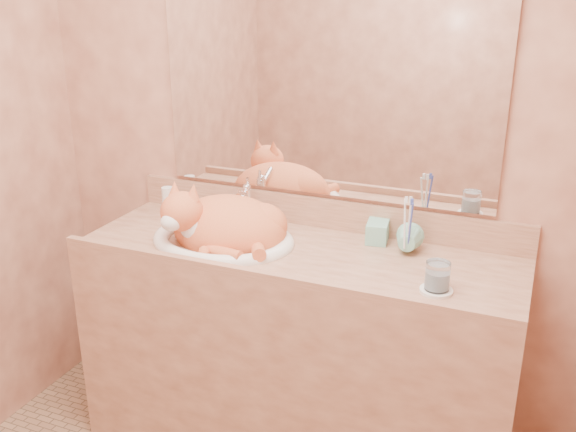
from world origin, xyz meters
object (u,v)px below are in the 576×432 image
at_px(vanity_counter, 296,353).
at_px(toothbrush_cup, 406,245).
at_px(sink_basin, 223,221).
at_px(water_glass, 438,276).
at_px(cat, 222,222).
at_px(soap_dispenser, 376,225).

relative_size(vanity_counter, toothbrush_cup, 15.94).
xyz_separation_m(sink_basin, water_glass, (0.81, -0.11, -0.03)).
xyz_separation_m(vanity_counter, cat, (-0.29, -0.02, 0.50)).
height_order(sink_basin, soap_dispenser, soap_dispenser).
bearing_deg(cat, vanity_counter, 3.07).
height_order(cat, soap_dispenser, cat).
bearing_deg(water_glass, soap_dispenser, 134.65).
distance_m(cat, soap_dispenser, 0.56).
distance_m(sink_basin, water_glass, 0.82).
distance_m(soap_dispenser, water_glass, 0.39).
height_order(vanity_counter, toothbrush_cup, toothbrush_cup).
relative_size(vanity_counter, sink_basin, 3.00).
bearing_deg(toothbrush_cup, sink_basin, -170.10).
bearing_deg(vanity_counter, sink_basin, -176.01).
bearing_deg(soap_dispenser, toothbrush_cup, -30.86).
distance_m(vanity_counter, sink_basin, 0.58).
bearing_deg(water_glass, toothbrush_cup, 123.54).
relative_size(vanity_counter, water_glass, 17.68).
bearing_deg(toothbrush_cup, water_glass, -56.46).
bearing_deg(sink_basin, cat, 168.45).
bearing_deg(cat, toothbrush_cup, 8.98).
bearing_deg(sink_basin, vanity_counter, -5.26).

